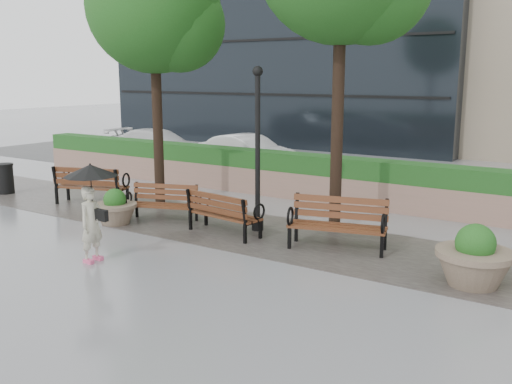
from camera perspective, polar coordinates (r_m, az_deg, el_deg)
The scene contains 16 objects.
ground at distance 11.29m, azimuth -8.54°, elevation -7.43°, with size 100.00×100.00×0.00m, color gray.
cobble_strip at distance 13.57m, azimuth -0.11°, elevation -4.02°, with size 28.00×3.20×0.01m, color #383330.
hedge_wall at distance 16.83m, azimuth 7.37°, elevation 1.26°, with size 24.00×0.80×1.35m.
asphalt_street at distance 20.57m, azimuth 12.18°, elevation 1.10°, with size 40.00×7.00×0.00m, color black.
bench_0 at distance 17.07m, azimuth -16.10°, elevation -0.10°, with size 2.19×1.40×1.10m.
bench_1 at distance 14.67m, azimuth -9.32°, elevation -1.87°, with size 1.85×1.23×0.93m.
bench_2 at distance 13.33m, azimuth -3.21°, elevation -3.02°, with size 1.95×0.99×1.00m.
bench_3 at distance 12.29m, azimuth 8.12°, elevation -4.24°, with size 2.18×1.29×1.10m.
planter_left at distance 14.64m, azimuth -13.89°, elevation -1.79°, with size 1.08×1.08×0.90m.
planter_right at distance 10.79m, azimuth 20.97°, elevation -6.54°, with size 1.34×1.34×1.13m.
trash_bin at distance 19.54m, azimuth -23.78°, elevation 1.16°, with size 0.54×0.54×0.90m, color black.
lamppost at distance 13.38m, azimuth 0.16°, elevation 3.17°, with size 0.28×0.28×3.87m.
tree_0 at distance 16.32m, azimuth -9.59°, elevation 17.43°, with size 3.69×3.63×7.32m.
car_left at distance 25.14m, azimuth -9.72°, elevation 4.64°, with size 1.91×4.71×1.37m, color white.
car_right at distance 22.27m, azimuth -0.82°, elevation 3.96°, with size 1.47×4.21×1.39m, color white.
pedestrian at distance 11.66m, azimuth -16.15°, elevation -1.09°, with size 1.06×1.06×1.95m.
Camera 1 is at (7.15, -7.94, 3.66)m, focal length 40.00 mm.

